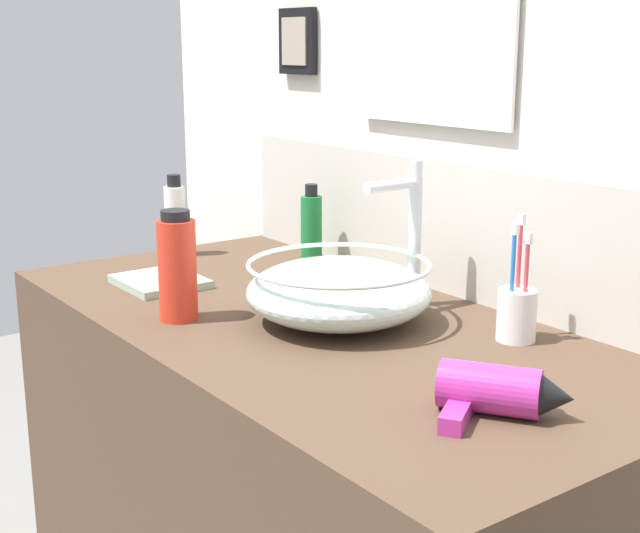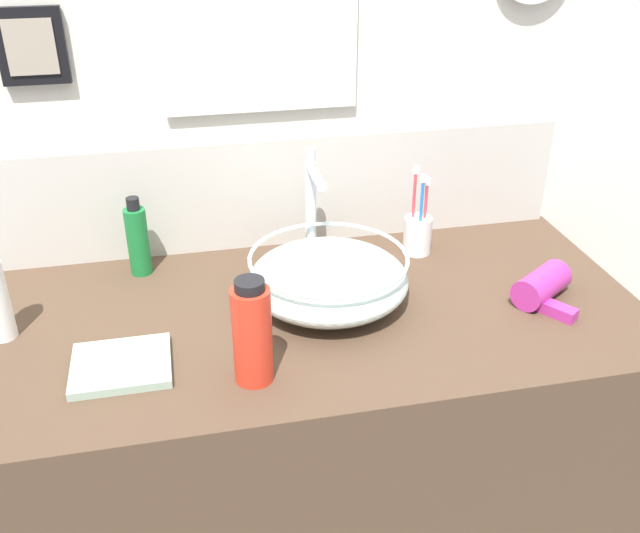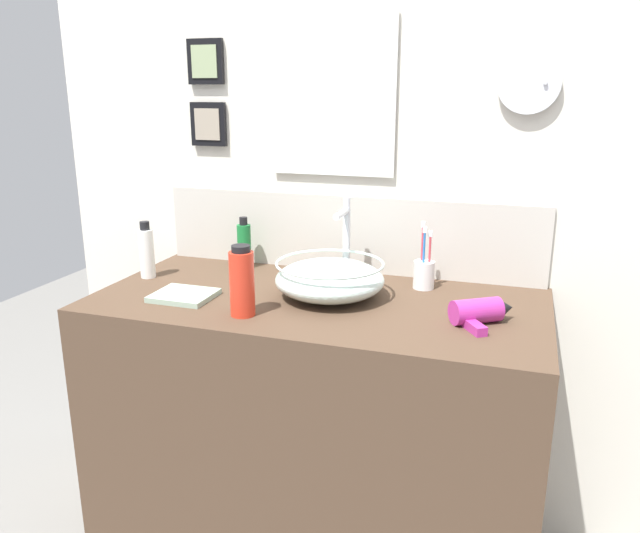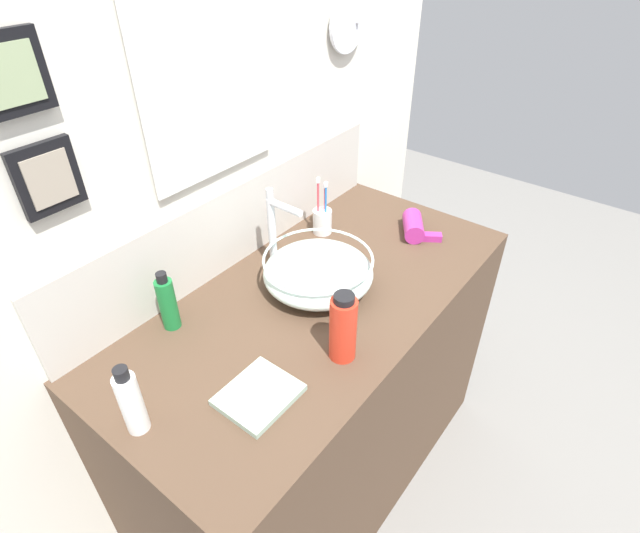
{
  "view_description": "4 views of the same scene",
  "coord_description": "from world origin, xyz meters",
  "px_view_note": "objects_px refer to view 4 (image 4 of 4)",
  "views": [
    {
      "loc": [
        1.22,
        -0.89,
        1.38
      ],
      "look_at": [
        0.01,
        0.0,
        1.0
      ],
      "focal_mm": 50.0,
      "sensor_mm": 36.0,
      "label": 1
    },
    {
      "loc": [
        -0.25,
        -1.19,
        1.67
      ],
      "look_at": [
        0.01,
        0.0,
        1.0
      ],
      "focal_mm": 40.0,
      "sensor_mm": 36.0,
      "label": 2
    },
    {
      "loc": [
        0.56,
        -1.66,
        1.5
      ],
      "look_at": [
        0.01,
        0.0,
        1.0
      ],
      "focal_mm": 35.0,
      "sensor_mm": 36.0,
      "label": 3
    },
    {
      "loc": [
        -0.89,
        -0.69,
        1.84
      ],
      "look_at": [
        0.01,
        0.0,
        1.0
      ],
      "focal_mm": 28.0,
      "sensor_mm": 36.0,
      "label": 4
    }
  ],
  "objects_px": {
    "toothbrush_cup": "(322,220)",
    "spray_bottle": "(343,328)",
    "glass_bowl_sink": "(318,272)",
    "hair_drier": "(414,224)",
    "shampoo_bottle": "(168,303)",
    "soap_dispenser": "(131,402)",
    "hand_towel": "(259,395)",
    "faucet": "(275,225)"
  },
  "relations": [
    {
      "from": "glass_bowl_sink",
      "to": "faucet",
      "type": "height_order",
      "value": "faucet"
    },
    {
      "from": "faucet",
      "to": "shampoo_bottle",
      "type": "relative_size",
      "value": 1.52
    },
    {
      "from": "glass_bowl_sink",
      "to": "hair_drier",
      "type": "xyz_separation_m",
      "value": [
        0.44,
        -0.08,
        -0.03
      ]
    },
    {
      "from": "shampoo_bottle",
      "to": "hand_towel",
      "type": "height_order",
      "value": "shampoo_bottle"
    },
    {
      "from": "hair_drier",
      "to": "soap_dispenser",
      "type": "height_order",
      "value": "soap_dispenser"
    },
    {
      "from": "glass_bowl_sink",
      "to": "hair_drier",
      "type": "distance_m",
      "value": 0.45
    },
    {
      "from": "shampoo_bottle",
      "to": "spray_bottle",
      "type": "bearing_deg",
      "value": -65.74
    },
    {
      "from": "soap_dispenser",
      "to": "shampoo_bottle",
      "type": "bearing_deg",
      "value": 38.33
    },
    {
      "from": "toothbrush_cup",
      "to": "spray_bottle",
      "type": "xyz_separation_m",
      "value": [
        -0.43,
        -0.39,
        0.05
      ]
    },
    {
      "from": "hair_drier",
      "to": "soap_dispenser",
      "type": "bearing_deg",
      "value": 175.47
    },
    {
      "from": "soap_dispenser",
      "to": "spray_bottle",
      "type": "bearing_deg",
      "value": -26.91
    },
    {
      "from": "glass_bowl_sink",
      "to": "spray_bottle",
      "type": "relative_size",
      "value": 1.65
    },
    {
      "from": "spray_bottle",
      "to": "hand_towel",
      "type": "distance_m",
      "value": 0.26
    },
    {
      "from": "toothbrush_cup",
      "to": "soap_dispenser",
      "type": "height_order",
      "value": "toothbrush_cup"
    },
    {
      "from": "toothbrush_cup",
      "to": "hand_towel",
      "type": "xyz_separation_m",
      "value": [
        -0.66,
        -0.32,
        -0.04
      ]
    },
    {
      "from": "hair_drier",
      "to": "hand_towel",
      "type": "bearing_deg",
      "value": -175.52
    },
    {
      "from": "spray_bottle",
      "to": "hand_towel",
      "type": "xyz_separation_m",
      "value": [
        -0.23,
        0.08,
        -0.09
      ]
    },
    {
      "from": "spray_bottle",
      "to": "shampoo_bottle",
      "type": "height_order",
      "value": "spray_bottle"
    },
    {
      "from": "soap_dispenser",
      "to": "toothbrush_cup",
      "type": "bearing_deg",
      "value": 10.69
    },
    {
      "from": "hair_drier",
      "to": "hand_towel",
      "type": "relative_size",
      "value": 1.09
    },
    {
      "from": "toothbrush_cup",
      "to": "soap_dispenser",
      "type": "xyz_separation_m",
      "value": [
        -0.88,
        -0.17,
        0.04
      ]
    },
    {
      "from": "hair_drier",
      "to": "shampoo_bottle",
      "type": "distance_m",
      "value": 0.87
    },
    {
      "from": "glass_bowl_sink",
      "to": "hair_drier",
      "type": "relative_size",
      "value": 1.71
    },
    {
      "from": "toothbrush_cup",
      "to": "hand_towel",
      "type": "bearing_deg",
      "value": -154.26
    },
    {
      "from": "toothbrush_cup",
      "to": "faucet",
      "type": "bearing_deg",
      "value": -176.79
    },
    {
      "from": "toothbrush_cup",
      "to": "spray_bottle",
      "type": "height_order",
      "value": "toothbrush_cup"
    },
    {
      "from": "shampoo_bottle",
      "to": "hand_towel",
      "type": "bearing_deg",
      "value": -95.57
    },
    {
      "from": "glass_bowl_sink",
      "to": "spray_bottle",
      "type": "distance_m",
      "value": 0.29
    },
    {
      "from": "faucet",
      "to": "soap_dispenser",
      "type": "xyz_separation_m",
      "value": [
        -0.63,
        -0.15,
        -0.07
      ]
    },
    {
      "from": "hand_towel",
      "to": "soap_dispenser",
      "type": "bearing_deg",
      "value": 145.43
    },
    {
      "from": "glass_bowl_sink",
      "to": "hand_towel",
      "type": "bearing_deg",
      "value": -160.87
    },
    {
      "from": "faucet",
      "to": "shampoo_bottle",
      "type": "xyz_separation_m",
      "value": [
        -0.37,
        0.05,
        -0.08
      ]
    },
    {
      "from": "faucet",
      "to": "hair_drier",
      "type": "height_order",
      "value": "faucet"
    },
    {
      "from": "glass_bowl_sink",
      "to": "soap_dispenser",
      "type": "height_order",
      "value": "soap_dispenser"
    },
    {
      "from": "glass_bowl_sink",
      "to": "toothbrush_cup",
      "type": "distance_m",
      "value": 0.31
    },
    {
      "from": "glass_bowl_sink",
      "to": "shampoo_bottle",
      "type": "distance_m",
      "value": 0.43
    },
    {
      "from": "faucet",
      "to": "hand_towel",
      "type": "xyz_separation_m",
      "value": [
        -0.41,
        -0.3,
        -0.15
      ]
    },
    {
      "from": "toothbrush_cup",
      "to": "spray_bottle",
      "type": "distance_m",
      "value": 0.59
    },
    {
      "from": "faucet",
      "to": "hand_towel",
      "type": "distance_m",
      "value": 0.53
    },
    {
      "from": "faucet",
      "to": "hand_towel",
      "type": "bearing_deg",
      "value": -143.39
    },
    {
      "from": "spray_bottle",
      "to": "shampoo_bottle",
      "type": "bearing_deg",
      "value": 114.26
    },
    {
      "from": "spray_bottle",
      "to": "hand_towel",
      "type": "bearing_deg",
      "value": 161.64
    }
  ]
}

